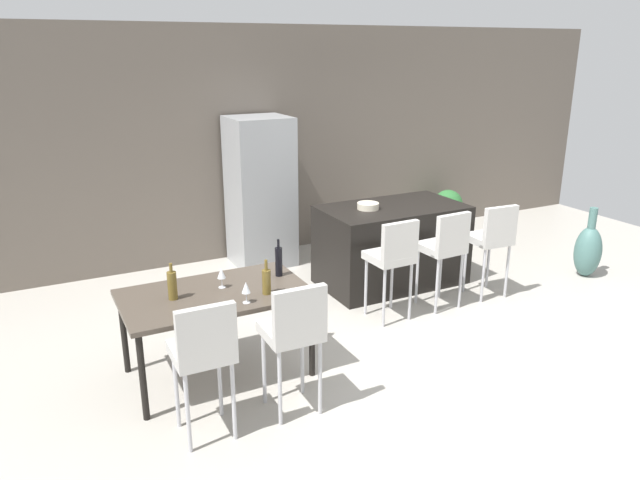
{
  "coord_description": "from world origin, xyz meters",
  "views": [
    {
      "loc": [
        -3.37,
        -4.47,
        2.63
      ],
      "look_at": [
        -0.86,
        0.42,
        0.85
      ],
      "focal_mm": 33.49,
      "sensor_mm": 36.0,
      "label": 1
    }
  ],
  "objects": [
    {
      "name": "bar_chair_left",
      "position": [
        -0.22,
        0.11,
        0.7
      ],
      "size": [
        0.41,
        0.41,
        1.05
      ],
      "color": "beige",
      "rests_on": "ground_plane"
    },
    {
      "name": "bar_chair_right",
      "position": [
        1.06,
        0.11,
        0.7
      ],
      "size": [
        0.43,
        0.43,
        1.05
      ],
      "color": "beige",
      "rests_on": "ground_plane"
    },
    {
      "name": "dining_chair_far",
      "position": [
        -1.76,
        -0.92,
        0.7
      ],
      "size": [
        0.41,
        0.41,
        1.05
      ],
      "color": "beige",
      "rests_on": "ground_plane"
    },
    {
      "name": "wine_glass_left",
      "position": [
        -2.01,
        -0.04,
        0.86
      ],
      "size": [
        0.07,
        0.07,
        0.17
      ],
      "color": "silver",
      "rests_on": "dining_table"
    },
    {
      "name": "wine_bottle_middle",
      "position": [
        -1.48,
        -0.01,
        0.87
      ],
      "size": [
        0.06,
        0.06,
        0.33
      ],
      "color": "black",
      "rests_on": "dining_table"
    },
    {
      "name": "dining_table",
      "position": [
        -2.09,
        -0.11,
        0.68
      ],
      "size": [
        1.49,
        0.89,
        0.74
      ],
      "color": "#4C4238",
      "rests_on": "ground_plane"
    },
    {
      "name": "wine_bottle_end",
      "position": [
        -1.73,
        -0.33,
        0.85
      ],
      "size": [
        0.07,
        0.07,
        0.29
      ],
      "color": "brown",
      "rests_on": "dining_table"
    },
    {
      "name": "wine_bottle_far",
      "position": [
        -2.42,
        -0.09,
        0.86
      ],
      "size": [
        0.07,
        0.07,
        0.3
      ],
      "color": "brown",
      "rests_on": "dining_table"
    },
    {
      "name": "floor_vase",
      "position": [
        2.54,
        0.05,
        0.32
      ],
      "size": [
        0.31,
        0.31,
        0.85
      ],
      "color": "#47706B",
      "rests_on": "ground_plane"
    },
    {
      "name": "refrigerator",
      "position": [
        -0.74,
        2.27,
        0.92
      ],
      "size": [
        0.72,
        0.68,
        1.84
      ],
      "primitive_type": "cube",
      "color": "#939699",
      "rests_on": "ground_plane"
    },
    {
      "name": "kitchen_island",
      "position": [
        0.33,
        0.95,
        0.46
      ],
      "size": [
        1.62,
        0.91,
        0.92
      ],
      "primitive_type": "cube",
      "color": "black",
      "rests_on": "ground_plane"
    },
    {
      "name": "bar_chair_middle",
      "position": [
        0.42,
        0.11,
        0.7
      ],
      "size": [
        0.42,
        0.42,
        1.05
      ],
      "color": "beige",
      "rests_on": "ground_plane"
    },
    {
      "name": "potted_plant",
      "position": [
        2.2,
        2.26,
        0.37
      ],
      "size": [
        0.43,
        0.43,
        0.63
      ],
      "color": "#996B4C",
      "rests_on": "ground_plane"
    },
    {
      "name": "back_wall",
      "position": [
        0.0,
        2.71,
        1.45
      ],
      "size": [
        10.0,
        0.12,
        2.9
      ],
      "primitive_type": "cube",
      "color": "#665B51",
      "rests_on": "ground_plane"
    },
    {
      "name": "wine_glass_right",
      "position": [
        -1.94,
        -0.42,
        0.86
      ],
      "size": [
        0.07,
        0.07,
        0.17
      ],
      "color": "silver",
      "rests_on": "dining_table"
    },
    {
      "name": "ground_plane",
      "position": [
        0.0,
        0.0,
        0.0
      ],
      "size": [
        10.0,
        10.0,
        0.0
      ],
      "primitive_type": "plane",
      "color": "#ADA89E"
    },
    {
      "name": "dining_chair_near",
      "position": [
        -2.43,
        -0.92,
        0.7
      ],
      "size": [
        0.41,
        0.41,
        1.05
      ],
      "color": "beige",
      "rests_on": "ground_plane"
    },
    {
      "name": "fruit_bowl",
      "position": [
        0.02,
        0.97,
        0.96
      ],
      "size": [
        0.24,
        0.24,
        0.07
      ],
      "primitive_type": "cylinder",
      "color": "beige",
      "rests_on": "kitchen_island"
    }
  ]
}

